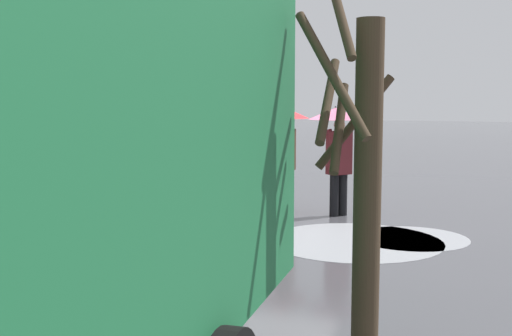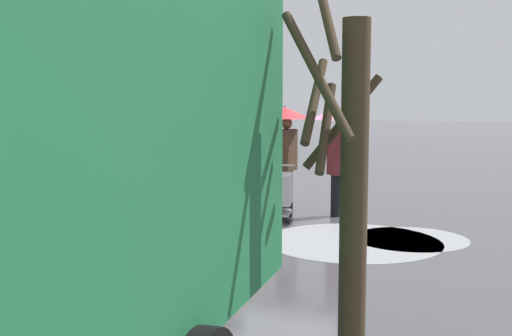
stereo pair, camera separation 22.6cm
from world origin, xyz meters
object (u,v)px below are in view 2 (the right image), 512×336
pedestrian_far_side (215,138)px  cargo_van_parked_right (85,153)px  pedestrian_black_side (286,133)px  hand_dolly_boxes (254,175)px  pedestrian_pink_side (338,135)px  pedestrian_white_side (240,134)px  shopping_cart_vendor (278,190)px  bare_tree_near (349,180)px

pedestrian_far_side → cargo_van_parked_right: bearing=-12.1°
cargo_van_parked_right → pedestrian_black_side: 4.13m
cargo_van_parked_right → hand_dolly_boxes: size_ratio=3.98×
pedestrian_pink_side → pedestrian_white_side: bearing=-3.7°
shopping_cart_vendor → bare_tree_near: 6.70m
shopping_cart_vendor → pedestrian_pink_side: 1.60m
pedestrian_white_side → bare_tree_near: (-3.27, 7.05, 0.08)m
shopping_cart_vendor → hand_dolly_boxes: bearing=-33.9°
pedestrian_black_side → cargo_van_parked_right: bearing=15.3°
pedestrian_pink_side → pedestrian_white_side: (2.04, -0.13, -0.01)m
hand_dolly_boxes → pedestrian_white_side: bearing=-45.3°
pedestrian_black_side → bare_tree_near: (-2.35, 7.24, 0.07)m
cargo_van_parked_right → pedestrian_white_side: bearing=-163.6°
pedestrian_far_side → hand_dolly_boxes: bearing=-110.1°
hand_dolly_boxes → shopping_cart_vendor: bearing=146.1°
pedestrian_black_side → pedestrian_far_side: bearing=63.1°
pedestrian_far_side → pedestrian_white_side: bearing=-88.7°
bare_tree_near → cargo_van_parked_right: bearing=-44.3°
hand_dolly_boxes → bare_tree_near: size_ratio=0.40×
cargo_van_parked_right → hand_dolly_boxes: 3.53m
pedestrian_black_side → pedestrian_white_side: (0.92, 0.19, -0.01)m
shopping_cart_vendor → hand_dolly_boxes: (0.58, -0.39, 0.23)m
pedestrian_pink_side → cargo_van_parked_right: bearing=8.5°
pedestrian_pink_side → pedestrian_black_side: 1.16m
pedestrian_pink_side → pedestrian_white_side: same height
cargo_van_parked_right → pedestrian_pink_side: size_ratio=2.51×
cargo_van_parked_right → bare_tree_near: size_ratio=1.61×
cargo_van_parked_right → shopping_cart_vendor: 4.11m
pedestrian_white_side → pedestrian_far_side: (-0.04, 1.55, 0.01)m
cargo_van_parked_right → shopping_cart_vendor: bearing=-179.2°
cargo_van_parked_right → pedestrian_black_side: size_ratio=2.51×
pedestrian_far_side → bare_tree_near: bare_tree_near is taller
cargo_van_parked_right → pedestrian_white_side: (-3.04, -0.89, 0.39)m
hand_dolly_boxes → bare_tree_near: bare_tree_near is taller
bare_tree_near → hand_dolly_boxes: bearing=-66.9°
shopping_cart_vendor → bare_tree_near: bare_tree_near is taller
pedestrian_black_side → pedestrian_far_side: (0.88, 1.74, 0.00)m
bare_tree_near → pedestrian_black_side: bearing=-72.0°
pedestrian_pink_side → pedestrian_black_side: size_ratio=1.00×
pedestrian_white_side → pedestrian_far_side: bearing=91.3°
hand_dolly_boxes → pedestrian_black_side: size_ratio=0.63×
cargo_van_parked_right → pedestrian_black_side: (-3.96, -1.08, 0.41)m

